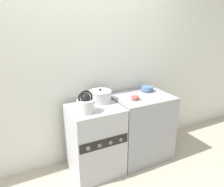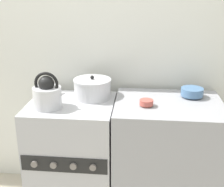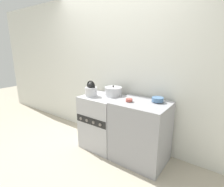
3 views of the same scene
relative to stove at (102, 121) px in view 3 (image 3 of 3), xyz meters
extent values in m
plane|color=#B2A893|center=(0.00, -0.27, -0.43)|extent=(12.00, 12.00, 0.00)
cube|color=silver|center=(0.00, 0.39, 0.82)|extent=(7.00, 0.06, 2.50)
cube|color=#B2B2B7|center=(0.00, 0.00, 0.00)|extent=(0.60, 0.55, 0.86)
cube|color=black|center=(0.00, -0.27, 0.10)|extent=(0.57, 0.01, 0.11)
cylinder|color=slate|center=(-0.19, -0.29, 0.10)|extent=(0.04, 0.02, 0.04)
cylinder|color=slate|center=(-0.07, -0.29, 0.10)|extent=(0.04, 0.02, 0.04)
cylinder|color=slate|center=(0.07, -0.29, 0.10)|extent=(0.04, 0.02, 0.04)
cylinder|color=slate|center=(0.19, -0.29, 0.10)|extent=(0.04, 0.02, 0.04)
cube|color=#99999E|center=(0.68, 0.02, 0.01)|extent=(0.74, 0.59, 0.88)
cylinder|color=silver|center=(-0.13, -0.10, 0.50)|extent=(0.19, 0.19, 0.14)
sphere|color=black|center=(-0.13, -0.10, 0.60)|extent=(0.10, 0.10, 0.10)
torus|color=black|center=(-0.13, -0.10, 0.60)|extent=(0.16, 0.02, 0.16)
cone|color=silver|center=(-0.04, -0.10, 0.52)|extent=(0.10, 0.04, 0.07)
cylinder|color=silver|center=(0.13, 0.12, 0.49)|extent=(0.26, 0.26, 0.13)
cylinder|color=silver|center=(0.13, 0.12, 0.56)|extent=(0.27, 0.27, 0.01)
sphere|color=black|center=(0.13, 0.12, 0.58)|extent=(0.03, 0.03, 0.03)
cylinder|color=#4C729E|center=(0.85, 0.15, 0.45)|extent=(0.07, 0.07, 0.01)
cylinder|color=#4C729E|center=(0.85, 0.15, 0.49)|extent=(0.16, 0.16, 0.06)
cylinder|color=#B75147|center=(0.52, -0.05, 0.45)|extent=(0.04, 0.04, 0.01)
cylinder|color=#B75147|center=(0.52, -0.05, 0.47)|extent=(0.09, 0.09, 0.04)
camera|label=1|loc=(-0.87, -2.15, 1.39)|focal=35.00mm
camera|label=2|loc=(0.49, -1.99, 1.22)|focal=50.00mm
camera|label=3|loc=(1.68, -2.04, 1.17)|focal=28.00mm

